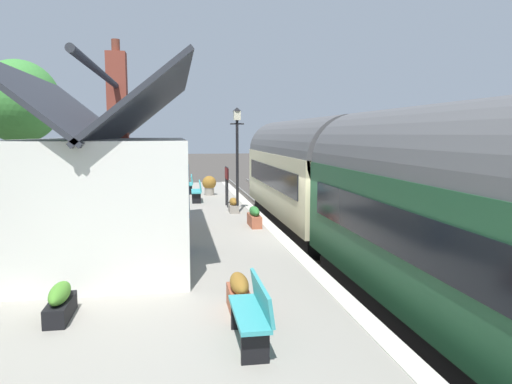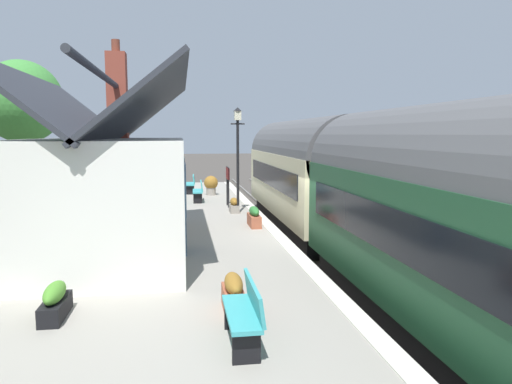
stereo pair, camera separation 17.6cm
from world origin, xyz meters
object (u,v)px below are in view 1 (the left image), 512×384
Objects in this scene: bench_mid_platform at (190,183)px; planter_bench_left at (233,205)px; planter_edge_near at (209,184)px; planter_edge_far at (60,302)px; bench_by_lamp at (198,191)px; tree_behind_building at (19,102)px; station_building at (109,189)px; bench_near_building at (253,311)px; planter_corner_building at (110,188)px; planter_under_sign at (254,217)px; planter_bench_right at (239,294)px; lamp_post_platform at (237,140)px; station_sign_board at (227,177)px; train at (439,214)px.

planter_bench_left is at bearing -167.02° from bench_mid_platform.
planter_edge_far is at bearing 167.37° from planter_edge_near.
bench_mid_platform is at bearing 4.58° from bench_by_lamp.
tree_behind_building is (18.05, 5.73, 4.17)m from planter_edge_far.
bench_near_building is at bearing -156.44° from station_building.
planter_corner_building is (10.08, 1.30, -1.08)m from station_building.
planter_edge_near is at bearing -108.28° from tree_behind_building.
planter_under_sign is 7.34m from planter_bench_right.
planter_under_sign is 1.06× the size of planter_edge_far.
lamp_post_platform is (2.53, 0.21, 2.35)m from planter_under_sign.
tree_behind_building reaches higher than planter_edge_near.
station_sign_board reaches higher than planter_edge_far.
station_building is 10.22m from planter_corner_building.
tree_behind_building reaches higher than bench_near_building.
planter_bench_left is (9.79, -3.89, -0.00)m from planter_edge_far.
train is 6.85m from planter_under_sign.
station_sign_board is (-4.62, -1.33, 0.71)m from bench_mid_platform.
bench_by_lamp is at bearing 21.20° from lamp_post_platform.
planter_under_sign is (2.38, -4.04, -1.22)m from station_building.
planter_bench_left is (2.77, 0.33, -0.04)m from planter_under_sign.
bench_by_lamp is at bearing 20.89° from planter_bench_left.
planter_edge_near is 0.13× the size of tree_behind_building.
planter_bench_right is 0.62× the size of station_sign_board.
planter_edge_far is at bearing 171.16° from bench_mid_platform.
bench_by_lamp is at bearing -17.20° from station_building.
bench_by_lamp is at bearing -115.93° from planter_corner_building.
planter_edge_near reaches higher than planter_under_sign.
planter_under_sign is at bearing -174.57° from station_sign_board.
train is 7.98× the size of lamp_post_platform.
planter_edge_near is 5.29m from planter_bench_left.
bench_by_lamp is 1.91× the size of planter_bench_left.
planter_edge_near is (10.41, -3.19, -1.01)m from station_building.
planter_bench_left is (11.21, -1.07, -0.22)m from bench_near_building.
station_sign_board is at bearing -144.82° from bench_by_lamp.
planter_bench_left is at bearing -159.11° from bench_by_lamp.
bench_by_lamp is at bearing -11.97° from planter_edge_far.
bench_near_building is 0.99× the size of bench_mid_platform.
station_building is 8.29× the size of planter_edge_near.
train is 7.65m from station_building.
planter_edge_near is at bearing -17.03° from station_building.
planter_edge_near is at bearing -134.64° from bench_mid_platform.
planter_corner_building is 0.55× the size of station_sign_board.
bench_mid_platform is at bearing -71.45° from planter_corner_building.
bench_near_building and bench_by_lamp have the same top height.
planter_edge_near is 0.25× the size of lamp_post_platform.
train is at bearing -162.32° from planter_bench_left.
planter_under_sign is 9.37m from planter_corner_building.
planter_edge_near is at bearing 6.03° from planter_under_sign.
train is 10.97m from station_sign_board.
bench_near_building is 21.63m from tree_behind_building.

